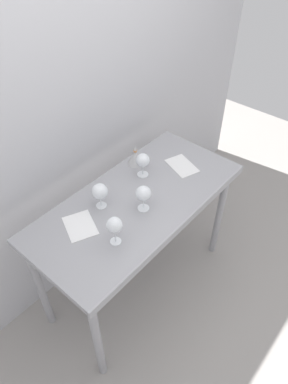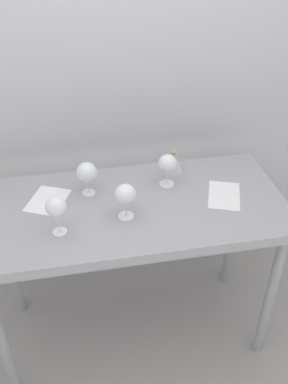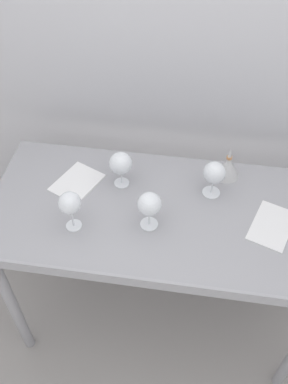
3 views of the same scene
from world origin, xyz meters
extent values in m
plane|color=#9C9691|center=(0.00, 0.00, 0.00)|extent=(6.00, 6.00, 0.00)
cube|color=#BCBCC1|center=(0.00, 0.49, 1.30)|extent=(3.80, 0.04, 2.60)
cube|color=#98989D|center=(0.00, 0.00, 0.88)|extent=(1.40, 0.64, 0.04)
cube|color=#98989D|center=(0.00, -0.33, 0.88)|extent=(1.40, 0.01, 0.05)
cylinder|color=#98989D|center=(-0.64, -0.26, 0.43)|extent=(0.05, 0.05, 0.86)
cylinder|color=#98989D|center=(0.64, -0.26, 0.43)|extent=(0.05, 0.05, 0.86)
cylinder|color=#98989D|center=(-0.64, 0.26, 0.43)|extent=(0.05, 0.05, 0.86)
cylinder|color=#98989D|center=(0.64, 0.26, 0.43)|extent=(0.05, 0.05, 0.86)
cylinder|color=white|center=(0.19, 0.12, 0.90)|extent=(0.07, 0.07, 0.00)
cylinder|color=white|center=(0.19, 0.12, 0.94)|extent=(0.01, 0.01, 0.07)
sphere|color=white|center=(0.19, 0.12, 1.02)|extent=(0.09, 0.09, 0.09)
cylinder|color=maroon|center=(0.19, 0.12, 1.00)|extent=(0.06, 0.06, 0.02)
cylinder|color=white|center=(-0.18, 0.12, 0.90)|extent=(0.06, 0.06, 0.00)
cylinder|color=white|center=(-0.18, 0.12, 0.94)|extent=(0.01, 0.01, 0.07)
sphere|color=white|center=(-0.18, 0.12, 1.02)|extent=(0.10, 0.10, 0.10)
cylinder|color=maroon|center=(-0.18, 0.12, 1.00)|extent=(0.07, 0.07, 0.02)
cylinder|color=white|center=(-0.04, -0.08, 0.90)|extent=(0.07, 0.07, 0.00)
cylinder|color=white|center=(-0.04, -0.08, 0.94)|extent=(0.01, 0.01, 0.08)
sphere|color=white|center=(-0.04, -0.08, 1.02)|extent=(0.09, 0.09, 0.09)
cylinder|color=maroon|center=(-0.04, -0.08, 1.00)|extent=(0.06, 0.06, 0.02)
cylinder|color=white|center=(-0.32, -0.13, 0.90)|extent=(0.06, 0.06, 0.00)
cylinder|color=white|center=(-0.32, -0.13, 0.95)|extent=(0.01, 0.01, 0.09)
sphere|color=white|center=(-0.32, -0.13, 1.03)|extent=(0.09, 0.09, 0.09)
cylinder|color=maroon|center=(-0.32, -0.13, 1.02)|extent=(0.06, 0.06, 0.02)
cube|color=white|center=(-0.37, 0.10, 0.90)|extent=(0.23, 0.25, 0.00)
cube|color=white|center=(0.43, -0.02, 0.90)|extent=(0.21, 0.25, 0.00)
cone|color=#BEBEBE|center=(0.25, 0.24, 0.95)|extent=(0.11, 0.11, 0.10)
cylinder|color=#C17F4C|center=(0.25, 0.24, 1.00)|extent=(0.02, 0.02, 0.01)
cone|color=#BEBEBE|center=(0.25, 0.24, 1.03)|extent=(0.02, 0.02, 0.04)
camera|label=1|loc=(-1.13, -1.03, 2.37)|focal=32.87mm
camera|label=2|loc=(-0.23, -1.50, 2.07)|focal=39.58mm
camera|label=3|loc=(0.10, -1.10, 2.20)|focal=39.83mm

